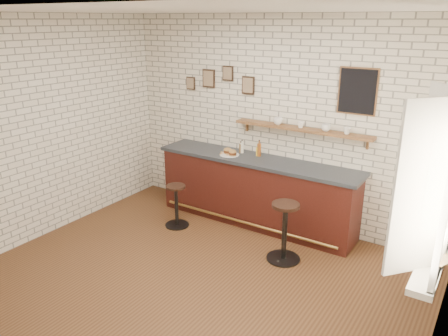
{
  "coord_description": "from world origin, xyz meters",
  "views": [
    {
      "loc": [
        2.7,
        -3.58,
        2.92
      ],
      "look_at": [
        -0.22,
        0.9,
        1.09
      ],
      "focal_mm": 35.0,
      "sensor_mm": 36.0,
      "label": 1
    }
  ],
  "objects_px": {
    "bitters_bottle_brown": "(241,148)",
    "shelf_cup_b": "(301,125)",
    "bitters_bottle_amber": "(259,150)",
    "book_upper": "(430,254)",
    "shelf_cup_c": "(326,128)",
    "bar_counter": "(256,191)",
    "ciabatta_sandwich": "(230,152)",
    "bar_stool_right": "(285,230)",
    "sandwich_plate": "(229,155)",
    "condiment_bottle_yellow": "(258,151)",
    "bar_stool_left": "(176,204)",
    "shelf_cup_a": "(278,121)",
    "bitters_bottle_white": "(242,148)",
    "shelf_cup_d": "(347,131)",
    "book_lower": "(429,258)"
  },
  "relations": [
    {
      "from": "bitters_bottle_brown",
      "to": "shelf_cup_b",
      "type": "relative_size",
      "value": 1.95
    },
    {
      "from": "bitters_bottle_amber",
      "to": "book_upper",
      "type": "xyz_separation_m",
      "value": [
        2.59,
        -1.58,
        -0.15
      ]
    },
    {
      "from": "shelf_cup_c",
      "to": "bar_counter",
      "type": "bearing_deg",
      "value": 129.7
    },
    {
      "from": "ciabatta_sandwich",
      "to": "bitters_bottle_brown",
      "type": "distance_m",
      "value": 0.21
    },
    {
      "from": "shelf_cup_b",
      "to": "shelf_cup_c",
      "type": "bearing_deg",
      "value": -44.42
    },
    {
      "from": "bitters_bottle_brown",
      "to": "bar_stool_right",
      "type": "distance_m",
      "value": 1.61
    },
    {
      "from": "book_upper",
      "to": "sandwich_plate",
      "type": "bearing_deg",
      "value": 179.11
    },
    {
      "from": "bar_stool_right",
      "to": "shelf_cup_b",
      "type": "relative_size",
      "value": 8.44
    },
    {
      "from": "sandwich_plate",
      "to": "shelf_cup_b",
      "type": "height_order",
      "value": "shelf_cup_b"
    },
    {
      "from": "condiment_bottle_yellow",
      "to": "bar_stool_left",
      "type": "distance_m",
      "value": 1.43
    },
    {
      "from": "shelf_cup_a",
      "to": "book_upper",
      "type": "height_order",
      "value": "shelf_cup_a"
    },
    {
      "from": "ciabatta_sandwich",
      "to": "bitters_bottle_amber",
      "type": "height_order",
      "value": "bitters_bottle_amber"
    },
    {
      "from": "bar_counter",
      "to": "shelf_cup_c",
      "type": "xyz_separation_m",
      "value": [
        0.93,
        0.2,
        1.04
      ]
    },
    {
      "from": "bar_counter",
      "to": "bitters_bottle_white",
      "type": "bearing_deg",
      "value": 159.21
    },
    {
      "from": "shelf_cup_b",
      "to": "bitters_bottle_amber",
      "type": "bearing_deg",
      "value": 143.17
    },
    {
      "from": "bar_stool_right",
      "to": "shelf_cup_b",
      "type": "bearing_deg",
      "value": 105.68
    },
    {
      "from": "shelf_cup_d",
      "to": "book_lower",
      "type": "relative_size",
      "value": 0.48
    },
    {
      "from": "bitters_bottle_brown",
      "to": "bar_stool_right",
      "type": "height_order",
      "value": "bitters_bottle_brown"
    },
    {
      "from": "sandwich_plate",
      "to": "shelf_cup_a",
      "type": "bearing_deg",
      "value": 23.44
    },
    {
      "from": "bar_stool_right",
      "to": "book_upper",
      "type": "distance_m",
      "value": 1.94
    },
    {
      "from": "bitters_bottle_amber",
      "to": "bar_stool_left",
      "type": "height_order",
      "value": "bitters_bottle_amber"
    },
    {
      "from": "book_lower",
      "to": "ciabatta_sandwich",
      "type": "bearing_deg",
      "value": 131.47
    },
    {
      "from": "shelf_cup_b",
      "to": "shelf_cup_d",
      "type": "bearing_deg",
      "value": -44.42
    },
    {
      "from": "bar_stool_left",
      "to": "book_upper",
      "type": "distance_m",
      "value": 3.6
    },
    {
      "from": "sandwich_plate",
      "to": "bar_stool_left",
      "type": "xyz_separation_m",
      "value": [
        -0.5,
        -0.66,
        -0.67
      ]
    },
    {
      "from": "sandwich_plate",
      "to": "shelf_cup_a",
      "type": "xyz_separation_m",
      "value": [
        0.64,
        0.28,
        0.53
      ]
    },
    {
      "from": "sandwich_plate",
      "to": "ciabatta_sandwich",
      "type": "xyz_separation_m",
      "value": [
        0.01,
        -0.0,
        0.05
      ]
    },
    {
      "from": "ciabatta_sandwich",
      "to": "sandwich_plate",
      "type": "bearing_deg",
      "value": 180.0
    },
    {
      "from": "sandwich_plate",
      "to": "bitters_bottle_white",
      "type": "relative_size",
      "value": 1.4
    },
    {
      "from": "shelf_cup_c",
      "to": "book_upper",
      "type": "xyz_separation_m",
      "value": [
        1.63,
        -1.66,
        -0.59
      ]
    },
    {
      "from": "bar_stool_right",
      "to": "bitters_bottle_amber",
      "type": "bearing_deg",
      "value": 134.62
    },
    {
      "from": "book_lower",
      "to": "bitters_bottle_white",
      "type": "bearing_deg",
      "value": 127.75
    },
    {
      "from": "bar_counter",
      "to": "bitters_bottle_brown",
      "type": "height_order",
      "value": "bitters_bottle_brown"
    },
    {
      "from": "bar_counter",
      "to": "bar_stool_right",
      "type": "relative_size",
      "value": 4.01
    },
    {
      "from": "bitters_bottle_brown",
      "to": "bar_stool_left",
      "type": "relative_size",
      "value": 0.28
    },
    {
      "from": "bitters_bottle_amber",
      "to": "bar_stool_right",
      "type": "relative_size",
      "value": 0.31
    },
    {
      "from": "ciabatta_sandwich",
      "to": "book_upper",
      "type": "bearing_deg",
      "value": -25.07
    },
    {
      "from": "bar_counter",
      "to": "bar_stool_left",
      "type": "bearing_deg",
      "value": -141.06
    },
    {
      "from": "bar_counter",
      "to": "bitters_bottle_white",
      "type": "distance_m",
      "value": 0.68
    },
    {
      "from": "ciabatta_sandwich",
      "to": "bar_stool_left",
      "type": "xyz_separation_m",
      "value": [
        -0.51,
        -0.66,
        -0.72
      ]
    },
    {
      "from": "condiment_bottle_yellow",
      "to": "book_lower",
      "type": "distance_m",
      "value": 3.07
    },
    {
      "from": "shelf_cup_b",
      "to": "shelf_cup_c",
      "type": "height_order",
      "value": "shelf_cup_c"
    },
    {
      "from": "sandwich_plate",
      "to": "book_upper",
      "type": "bearing_deg",
      "value": -24.99
    },
    {
      "from": "bitters_bottle_brown",
      "to": "book_upper",
      "type": "relative_size",
      "value": 0.73
    },
    {
      "from": "ciabatta_sandwich",
      "to": "shelf_cup_a",
      "type": "height_order",
      "value": "shelf_cup_a"
    },
    {
      "from": "bar_counter",
      "to": "shelf_cup_a",
      "type": "relative_size",
      "value": 24.33
    },
    {
      "from": "bar_stool_right",
      "to": "shelf_cup_c",
      "type": "height_order",
      "value": "shelf_cup_c"
    },
    {
      "from": "bar_stool_right",
      "to": "shelf_cup_d",
      "type": "relative_size",
      "value": 8.03
    },
    {
      "from": "bar_stool_left",
      "to": "shelf_cup_b",
      "type": "distance_m",
      "value": 2.13
    },
    {
      "from": "bar_counter",
      "to": "ciabatta_sandwich",
      "type": "relative_size",
      "value": 11.98
    }
  ]
}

